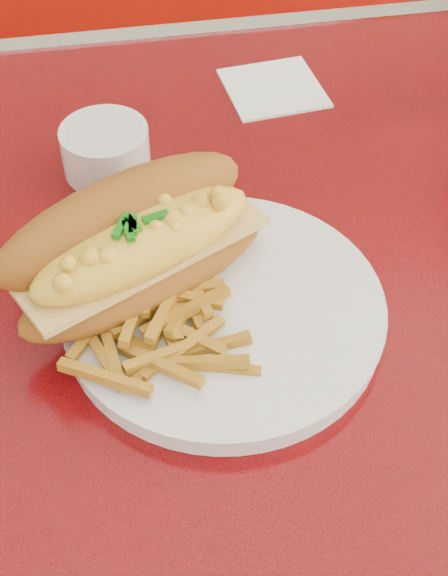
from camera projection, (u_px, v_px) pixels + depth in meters
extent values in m
cube|color=#BC0C10|center=(256.00, 262.00, 0.76)|extent=(1.20, 0.80, 0.04)
cube|color=silver|center=(193.00, 44.00, 1.03)|extent=(1.22, 0.03, 0.04)
cylinder|color=silver|center=(247.00, 467.00, 1.04)|extent=(0.09, 0.09, 0.72)
cube|color=#98140A|center=(173.00, 176.00, 1.67)|extent=(1.20, 0.50, 0.45)
cylinder|color=silver|center=(224.00, 313.00, 0.68)|extent=(0.32, 0.32, 0.02)
cylinder|color=silver|center=(224.00, 305.00, 0.67)|extent=(0.33, 0.33, 0.00)
ellipsoid|color=#935417|center=(147.00, 271.00, 0.67)|extent=(0.25, 0.17, 0.05)
cube|color=#E9BF68|center=(145.00, 255.00, 0.65)|extent=(0.22, 0.15, 0.01)
ellipsoid|color=yellow|center=(144.00, 243.00, 0.65)|extent=(0.21, 0.15, 0.05)
ellipsoid|color=#935417|center=(122.00, 219.00, 0.66)|extent=(0.25, 0.18, 0.09)
cube|color=silver|center=(302.00, 295.00, 0.68)|extent=(0.04, 0.11, 0.00)
cube|color=silver|center=(303.00, 239.00, 0.73)|extent=(0.02, 0.03, 0.00)
cylinder|color=silver|center=(106.00, 150.00, 0.81)|extent=(0.09, 0.09, 0.05)
cylinder|color=black|center=(103.00, 133.00, 0.79)|extent=(0.08, 0.08, 0.01)
cube|color=white|center=(273.00, 88.00, 0.92)|extent=(0.12, 0.12, 0.00)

